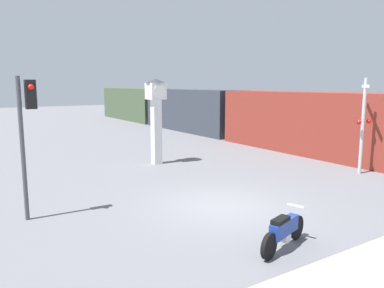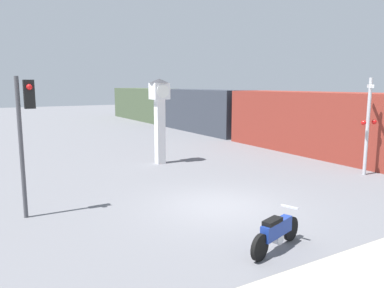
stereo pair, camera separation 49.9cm
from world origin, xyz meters
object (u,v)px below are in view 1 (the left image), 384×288
at_px(motorcycle, 284,231).
at_px(freight_train, 193,110).
at_px(clock_tower, 156,108).
at_px(traffic_light, 27,122).
at_px(railroad_crossing_signal, 363,122).

distance_m(motorcycle, freight_train, 23.08).
bearing_deg(motorcycle, clock_tower, 61.36).
distance_m(motorcycle, clock_tower, 10.55).
distance_m(clock_tower, traffic_light, 8.09).
xyz_separation_m(traffic_light, railroad_crossing_signal, (12.96, -1.69, -0.56)).
height_order(motorcycle, railroad_crossing_signal, railroad_crossing_signal).
distance_m(freight_train, traffic_light, 21.50).
distance_m(freight_train, railroad_crossing_signal, 17.04).
relative_size(traffic_light, railroad_crossing_signal, 0.99).
distance_m(motorcycle, traffic_light, 7.37).
bearing_deg(clock_tower, traffic_light, -143.16).
height_order(freight_train, traffic_light, traffic_light).
relative_size(freight_train, railroad_crossing_signal, 8.59).
bearing_deg(railroad_crossing_signal, traffic_light, 172.58).
relative_size(motorcycle, traffic_light, 0.49).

